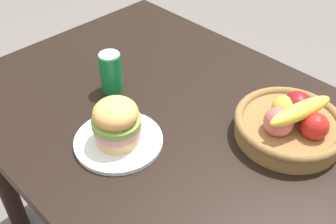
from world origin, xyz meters
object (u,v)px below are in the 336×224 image
plate (119,141)px  fruit_basket (290,123)px  sandwich (116,122)px  soda_can (111,72)px

plate → fruit_basket: size_ratio=0.81×
plate → fruit_basket: fruit_basket is taller
plate → sandwich: bearing=90.0°
fruit_basket → plate: bearing=-131.3°
plate → soda_can: (-0.20, 0.14, 0.06)m
soda_can → fruit_basket: size_ratio=0.43×
sandwich → soda_can: (-0.20, 0.14, -0.01)m
sandwich → fruit_basket: (0.30, 0.34, -0.03)m
sandwich → soda_can: size_ratio=1.01×
soda_can → fruit_basket: bearing=22.3°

